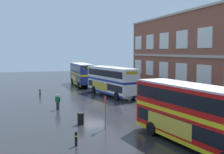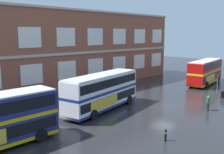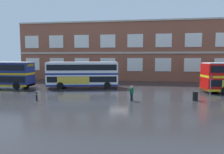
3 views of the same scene
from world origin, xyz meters
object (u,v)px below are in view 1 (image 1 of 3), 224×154
Objects in this scene: double_decker_middle at (111,80)px; double_decker_far at (196,114)px; safety_bollard_west at (76,139)px; double_decker_near at (82,74)px; waiting_passenger at (58,101)px; station_litter_bin at (81,118)px; bus_stand_flag at (105,109)px; safety_bollard_east at (40,92)px.

double_decker_middle is 1.00× the size of double_decker_far.
double_decker_far reaches higher than safety_bollard_west.
double_decker_near is 6.47× the size of waiting_passenger.
double_decker_far is 10.94× the size of station_litter_bin.
safety_bollard_west is (3.44, -3.02, -1.14)m from bus_stand_flag.
double_decker_far is 8.14m from safety_bollard_west.
double_decker_far is at bearing 0.88° from double_decker_near.
waiting_passenger is 1.79× the size of safety_bollard_east.
waiting_passenger is at bearing -170.47° from station_litter_bin.
double_decker_middle is 18.16m from bus_stand_flag.
double_decker_near is 11.58× the size of safety_bollard_west.
double_decker_far is 11.86× the size of safety_bollard_west.
bus_stand_flag is at bearing -7.53° from double_decker_near.
double_decker_middle is at bearing 153.88° from station_litter_bin.
station_litter_bin is at bearing 9.53° from waiting_passenger.
bus_stand_flag is 20.05m from safety_bollard_east.
safety_bollard_west is at bearing -0.88° from waiting_passenger.
station_litter_bin is (28.45, -5.68, -1.63)m from double_decker_near.
waiting_passenger is 12.52m from safety_bollard_west.
safety_bollard_east is (-19.58, -4.16, -1.14)m from bus_stand_flag.
waiting_passenger is at bearing -17.73° from double_decker_near.
double_decker_middle reaches higher than safety_bollard_east.
double_decker_near is at bearing -179.12° from double_decker_far.
double_decker_middle is 11.88× the size of safety_bollard_west.
double_decker_near is at bearing 168.71° from station_litter_bin.
waiting_passenger is (-14.88, -7.41, -1.22)m from double_decker_far.
safety_bollard_west is (33.96, -7.05, -1.66)m from double_decker_near.
bus_stand_flag is at bearing 12.00° from safety_bollard_east.
double_decker_far reaches higher than safety_bollard_east.
bus_stand_flag is 4.71m from safety_bollard_west.
double_decker_middle reaches higher than safety_bollard_west.
safety_bollard_west is at bearing 2.85° from safety_bollard_east.
safety_bollard_east is at bearing -171.83° from station_litter_bin.
double_decker_far is 16.67m from waiting_passenger.
double_decker_middle reaches higher than station_litter_bin.
bus_stand_flag is 2.84× the size of safety_bollard_east.
bus_stand_flag is (9.08, 2.82, 0.70)m from waiting_passenger.
safety_bollard_west and safety_bollard_east have the same top height.
station_litter_bin is (7.00, 1.17, -0.41)m from waiting_passenger.
safety_bollard_west is (-2.37, -7.60, -1.66)m from double_decker_far.
bus_stand_flag is (-5.81, -4.59, -0.51)m from double_decker_far.
safety_bollard_east is (10.95, -8.20, -1.66)m from double_decker_near.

